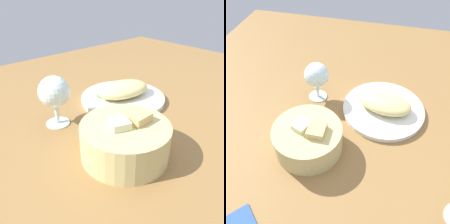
% 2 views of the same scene
% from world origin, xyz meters
% --- Properties ---
extents(ground_plane, '(1.40, 1.40, 0.02)m').
position_xyz_m(ground_plane, '(0.00, 0.00, -0.01)').
color(ground_plane, olive).
extents(plate, '(0.24, 0.24, 0.01)m').
position_xyz_m(plate, '(0.01, -0.14, 0.01)').
color(plate, white).
rests_on(plate, ground_plane).
extents(omelette, '(0.17, 0.12, 0.04)m').
position_xyz_m(omelette, '(0.01, -0.14, 0.03)').
color(omelette, '#E2D082').
rests_on(omelette, plate).
extents(lettuce_garnish, '(0.04, 0.04, 0.01)m').
position_xyz_m(lettuce_garnish, '(0.04, -0.18, 0.02)').
color(lettuce_garnish, '#447B2B').
rests_on(lettuce_garnish, plate).
extents(bread_basket, '(0.17, 0.17, 0.09)m').
position_xyz_m(bread_basket, '(0.17, 0.03, 0.04)').
color(bread_basket, '#C9BB79').
rests_on(bread_basket, ground_plane).
extents(wine_glass_near, '(0.07, 0.07, 0.12)m').
position_xyz_m(wine_glass_near, '(0.21, -0.16, 0.08)').
color(wine_glass_near, silver).
rests_on(wine_glass_near, ground_plane).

